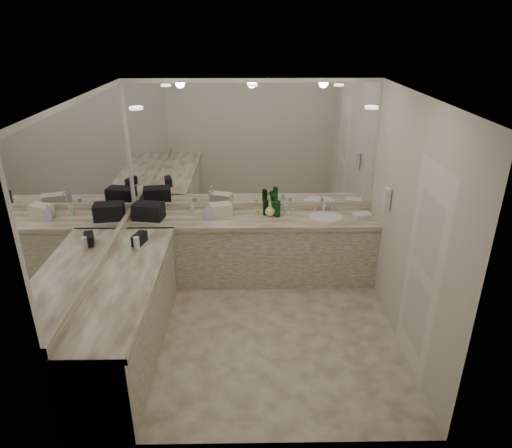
{
  "coord_description": "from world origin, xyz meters",
  "views": [
    {
      "loc": [
        -0.04,
        -4.24,
        3.21
      ],
      "look_at": [
        0.03,
        0.4,
        1.16
      ],
      "focal_mm": 32.0,
      "sensor_mm": 36.0,
      "label": 1
    }
  ],
  "objects_px": {
    "black_toiletry_bag": "(149,211)",
    "soap_bottle_a": "(208,210)",
    "hand_towel": "(362,215)",
    "cream_cosmetic_case": "(220,209)",
    "wall_phone": "(387,198)",
    "sink": "(326,217)",
    "soap_bottle_c": "(270,210)",
    "soap_bottle_b": "(209,211)"
  },
  "relations": [
    {
      "from": "wall_phone",
      "to": "hand_towel",
      "type": "xyz_separation_m",
      "value": [
        -0.12,
        0.52,
        -0.43
      ]
    },
    {
      "from": "black_toiletry_bag",
      "to": "soap_bottle_b",
      "type": "bearing_deg",
      "value": -0.85
    },
    {
      "from": "wall_phone",
      "to": "soap_bottle_b",
      "type": "xyz_separation_m",
      "value": [
        -2.12,
        0.47,
        -0.34
      ]
    },
    {
      "from": "wall_phone",
      "to": "hand_towel",
      "type": "distance_m",
      "value": 0.69
    },
    {
      "from": "sink",
      "to": "soap_bottle_b",
      "type": "height_order",
      "value": "soap_bottle_b"
    },
    {
      "from": "cream_cosmetic_case",
      "to": "hand_towel",
      "type": "bearing_deg",
      "value": -21.77
    },
    {
      "from": "sink",
      "to": "hand_towel",
      "type": "relative_size",
      "value": 2.02
    },
    {
      "from": "black_toiletry_bag",
      "to": "soap_bottle_a",
      "type": "bearing_deg",
      "value": 5.91
    },
    {
      "from": "soap_bottle_a",
      "to": "soap_bottle_b",
      "type": "distance_m",
      "value": 0.09
    },
    {
      "from": "soap_bottle_a",
      "to": "hand_towel",
      "type": "bearing_deg",
      "value": -1.17
    },
    {
      "from": "hand_towel",
      "to": "soap_bottle_a",
      "type": "distance_m",
      "value": 2.01
    },
    {
      "from": "wall_phone",
      "to": "cream_cosmetic_case",
      "type": "xyz_separation_m",
      "value": [
        -1.98,
        0.59,
        -0.37
      ]
    },
    {
      "from": "wall_phone",
      "to": "cream_cosmetic_case",
      "type": "relative_size",
      "value": 0.86
    },
    {
      "from": "black_toiletry_bag",
      "to": "soap_bottle_a",
      "type": "height_order",
      "value": "black_toiletry_bag"
    },
    {
      "from": "black_toiletry_bag",
      "to": "soap_bottle_b",
      "type": "xyz_separation_m",
      "value": [
        0.77,
        -0.01,
        0.0
      ]
    },
    {
      "from": "soap_bottle_b",
      "to": "soap_bottle_c",
      "type": "bearing_deg",
      "value": 6.04
    },
    {
      "from": "black_toiletry_bag",
      "to": "soap_bottle_c",
      "type": "distance_m",
      "value": 1.56
    },
    {
      "from": "soap_bottle_b",
      "to": "sink",
      "type": "bearing_deg",
      "value": 1.14
    },
    {
      "from": "sink",
      "to": "soap_bottle_a",
      "type": "relative_size",
      "value": 2.43
    },
    {
      "from": "soap_bottle_a",
      "to": "sink",
      "type": "bearing_deg",
      "value": -2.25
    },
    {
      "from": "black_toiletry_bag",
      "to": "soap_bottle_c",
      "type": "xyz_separation_m",
      "value": [
        1.56,
        0.07,
        -0.02
      ]
    },
    {
      "from": "wall_phone",
      "to": "soap_bottle_c",
      "type": "distance_m",
      "value": 1.48
    },
    {
      "from": "wall_phone",
      "to": "black_toiletry_bag",
      "type": "distance_m",
      "value": 2.95
    },
    {
      "from": "black_toiletry_bag",
      "to": "soap_bottle_c",
      "type": "height_order",
      "value": "black_toiletry_bag"
    },
    {
      "from": "sink",
      "to": "soap_bottle_a",
      "type": "xyz_separation_m",
      "value": [
        -1.53,
        0.06,
        0.1
      ]
    },
    {
      "from": "black_toiletry_bag",
      "to": "hand_towel",
      "type": "xyz_separation_m",
      "value": [
        2.77,
        0.04,
        -0.09
      ]
    },
    {
      "from": "sink",
      "to": "cream_cosmetic_case",
      "type": "relative_size",
      "value": 1.58
    },
    {
      "from": "soap_bottle_a",
      "to": "soap_bottle_c",
      "type": "bearing_deg",
      "value": -0.43
    },
    {
      "from": "hand_towel",
      "to": "soap_bottle_a",
      "type": "bearing_deg",
      "value": 178.83
    },
    {
      "from": "cream_cosmetic_case",
      "to": "soap_bottle_a",
      "type": "distance_m",
      "value": 0.16
    },
    {
      "from": "soap_bottle_b",
      "to": "soap_bottle_c",
      "type": "distance_m",
      "value": 0.8
    },
    {
      "from": "hand_towel",
      "to": "soap_bottle_c",
      "type": "height_order",
      "value": "soap_bottle_c"
    },
    {
      "from": "sink",
      "to": "wall_phone",
      "type": "distance_m",
      "value": 0.91
    },
    {
      "from": "wall_phone",
      "to": "soap_bottle_b",
      "type": "relative_size",
      "value": 1.1
    },
    {
      "from": "black_toiletry_bag",
      "to": "cream_cosmetic_case",
      "type": "height_order",
      "value": "black_toiletry_bag"
    },
    {
      "from": "hand_towel",
      "to": "cream_cosmetic_case",
      "type": "bearing_deg",
      "value": 177.67
    },
    {
      "from": "black_toiletry_bag",
      "to": "hand_towel",
      "type": "distance_m",
      "value": 2.77
    },
    {
      "from": "hand_towel",
      "to": "soap_bottle_c",
      "type": "relative_size",
      "value": 1.27
    },
    {
      "from": "cream_cosmetic_case",
      "to": "soap_bottle_b",
      "type": "bearing_deg",
      "value": -158.76
    },
    {
      "from": "sink",
      "to": "hand_towel",
      "type": "distance_m",
      "value": 0.48
    },
    {
      "from": "sink",
      "to": "soap_bottle_c",
      "type": "relative_size",
      "value": 2.56
    },
    {
      "from": "sink",
      "to": "soap_bottle_c",
      "type": "bearing_deg",
      "value": 175.75
    }
  ]
}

